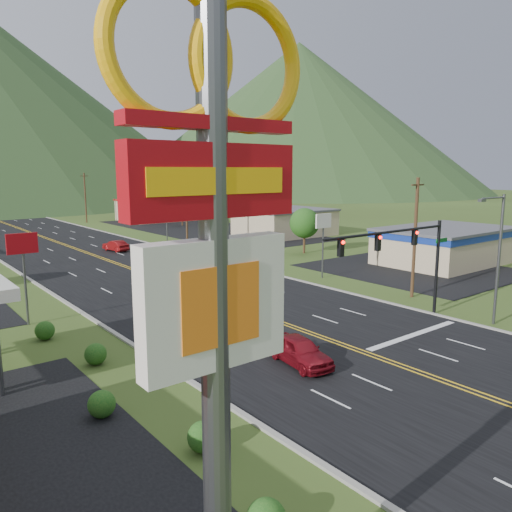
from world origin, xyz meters
TOP-DOWN VIEW (x-y plane):
  - pylon_sign at (-17.00, 2.00)m, footprint 4.32×0.60m
  - traffic_signal at (6.48, 14.00)m, footprint 13.10×0.43m
  - streetlight_east at (11.18, 10.00)m, footprint 3.28×0.25m
  - building_east_near at (30.00, 25.00)m, footprint 15.40×10.40m
  - building_east_mid at (32.00, 55.00)m, footprint 14.40×11.40m
  - building_east_far at (28.00, 90.00)m, footprint 16.40×12.40m
  - pole_sign_west_a at (-14.00, 30.00)m, footprint 2.00×0.18m
  - pole_sign_east_a at (13.00, 28.00)m, footprint 2.00×0.18m
  - pole_sign_east_b at (13.00, 60.00)m, footprint 2.00×0.18m
  - tree_east_a at (22.00, 40.00)m, footprint 3.84×3.84m
  - tree_east_b at (26.00, 78.00)m, footprint 3.84×3.84m
  - utility_pole_a at (13.50, 18.00)m, footprint 1.60×0.28m
  - utility_pole_b at (13.50, 55.00)m, footprint 1.60×0.28m
  - utility_pole_c at (13.50, 95.00)m, footprint 1.60×0.28m
  - utility_pole_d at (13.50, 135.00)m, footprint 1.60×0.28m
  - mountain_ne at (147.84, 176.19)m, footprint 180.00×180.00m
  - car_red_near at (-4.20, 13.01)m, footprint 2.50×4.79m
  - car_dark_mid at (-3.02, 30.92)m, footprint 2.44×4.96m
  - car_red_far at (3.49, 56.49)m, footprint 2.14×4.46m

SIDE VIEW (x-z plane):
  - car_dark_mid at x=-3.02m, z-range 0.00..1.39m
  - car_red_far at x=3.49m, z-range 0.00..1.41m
  - car_red_near at x=-4.20m, z-range 0.00..1.56m
  - building_east_mid at x=32.00m, z-range 0.01..4.31m
  - building_east_far at x=28.00m, z-range 0.01..4.51m
  - building_east_near at x=30.00m, z-range 0.22..4.32m
  - tree_east_a at x=22.00m, z-range 0.98..6.80m
  - tree_east_b at x=26.00m, z-range 0.98..6.80m
  - pole_sign_west_a at x=-14.00m, z-range 1.85..8.25m
  - pole_sign_east_a at x=13.00m, z-range 1.85..8.25m
  - pole_sign_east_b at x=13.00m, z-range 1.85..8.25m
  - utility_pole_a at x=13.50m, z-range 0.13..10.13m
  - utility_pole_b at x=13.50m, z-range 0.13..10.13m
  - utility_pole_c at x=13.50m, z-range 0.13..10.13m
  - utility_pole_d at x=13.50m, z-range 0.13..10.13m
  - streetlight_east at x=11.18m, z-range 0.68..9.68m
  - traffic_signal at x=6.48m, z-range 1.83..8.83m
  - pylon_sign at x=-17.00m, z-range 2.30..16.30m
  - mountain_ne at x=147.84m, z-range 0.00..70.00m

